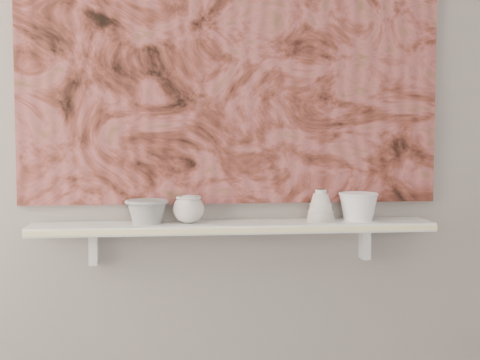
{
  "coord_description": "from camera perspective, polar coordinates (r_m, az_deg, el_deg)",
  "views": [
    {
      "loc": [
        -0.23,
        -0.8,
        1.24
      ],
      "look_at": [
        0.02,
        1.49,
        1.08
      ],
      "focal_mm": 50.0,
      "sensor_mm": 36.0,
      "label": 1
    }
  ],
  "objects": [
    {
      "name": "bracket_right",
      "position": [
        2.51,
        10.59,
        -5.27
      ],
      "size": [
        0.03,
        0.06,
        0.12
      ],
      "primitive_type": "cube",
      "color": "white",
      "rests_on": "wall_back"
    },
    {
      "name": "bowl_grey",
      "position": [
        2.32,
        -7.96,
        -2.66
      ],
      "size": [
        0.19,
        0.19,
        0.09
      ],
      "primitive_type": null,
      "rotation": [
        0.0,
        0.0,
        -0.36
      ],
      "color": "gray",
      "rests_on": "shelf"
    },
    {
      "name": "house_motif",
      "position": [
        2.47,
        9.79,
        3.74
      ],
      "size": [
        0.09,
        0.0,
        0.08
      ],
      "primitive_type": "cube",
      "color": "black",
      "rests_on": "painting"
    },
    {
      "name": "bell_vessel",
      "position": [
        2.38,
        6.9,
        -2.16
      ],
      "size": [
        0.12,
        0.12,
        0.11
      ],
      "primitive_type": null,
      "rotation": [
        0.0,
        0.0,
        0.13
      ],
      "color": "silver",
      "rests_on": "shelf"
    },
    {
      "name": "bowl_white",
      "position": [
        2.41,
        10.07,
        -2.24
      ],
      "size": [
        0.15,
        0.15,
        0.1
      ],
      "primitive_type": null,
      "rotation": [
        0.0,
        0.0,
        0.1
      ],
      "color": "white",
      "rests_on": "shelf"
    },
    {
      "name": "shelf_stripe",
      "position": [
        2.25,
        -0.29,
        -4.35
      ],
      "size": [
        1.4,
        0.01,
        0.02
      ],
      "primitive_type": "cube",
      "color": "#FBE9A7",
      "rests_on": "shelf"
    },
    {
      "name": "bracket_left",
      "position": [
        2.42,
        -12.38,
        -5.64
      ],
      "size": [
        0.03,
        0.06,
        0.12
      ],
      "primitive_type": "cube",
      "color": "white",
      "rests_on": "wall_back"
    },
    {
      "name": "shelf",
      "position": [
        2.34,
        -0.53,
        -4.02
      ],
      "size": [
        1.4,
        0.18,
        0.03
      ],
      "primitive_type": "cube",
      "color": "white",
      "rests_on": "wall_back"
    },
    {
      "name": "wall_back",
      "position": [
        2.41,
        -0.76,
        6.59
      ],
      "size": [
        3.6,
        0.0,
        3.6
      ],
      "primitive_type": "plane",
      "rotation": [
        1.57,
        0.0,
        0.0
      ],
      "color": "gray",
      "rests_on": "floor"
    },
    {
      "name": "painting",
      "position": [
        2.41,
        -0.73,
        11.12
      ],
      "size": [
        1.5,
        0.02,
        1.1
      ],
      "primitive_type": "cube",
      "color": "brown",
      "rests_on": "wall_back"
    },
    {
      "name": "cup_cream",
      "position": [
        2.32,
        -4.41,
        -2.49
      ],
      "size": [
        0.14,
        0.14,
        0.1
      ],
      "primitive_type": null,
      "rotation": [
        0.0,
        0.0,
        -0.41
      ],
      "color": "beige",
      "rests_on": "shelf"
    }
  ]
}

